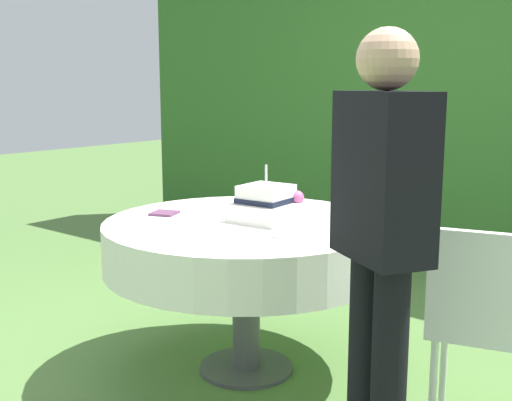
{
  "coord_description": "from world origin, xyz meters",
  "views": [
    {
      "loc": [
        1.96,
        -2.37,
        1.43
      ],
      "look_at": [
        0.04,
        0.03,
        0.87
      ],
      "focal_mm": 45.72,
      "sensor_mm": 36.0,
      "label": 1
    }
  ],
  "objects": [
    {
      "name": "serving_plate_near",
      "position": [
        0.34,
        -0.14,
        0.77
      ],
      "size": [
        0.12,
        0.12,
        0.01
      ],
      "primitive_type": "cylinder",
      "color": "white",
      "rests_on": "cake_table"
    },
    {
      "name": "standing_person",
      "position": [
        0.97,
        -0.47,
        0.93
      ],
      "size": [
        0.41,
        0.36,
        1.6
      ],
      "color": "black",
      "rests_on": "ground_plane"
    },
    {
      "name": "wedding_cake",
      "position": [
        0.08,
        0.07,
        0.84
      ],
      "size": [
        0.31,
        0.31,
        0.27
      ],
      "color": "white",
      "rests_on": "cake_table"
    },
    {
      "name": "napkin_stack",
      "position": [
        -0.42,
        -0.14,
        0.77
      ],
      "size": [
        0.16,
        0.16,
        0.01
      ],
      "primitive_type": "cube",
      "rotation": [
        0.0,
        0.0,
        0.37
      ],
      "color": "#603856",
      "rests_on": "cake_table"
    },
    {
      "name": "garden_chair",
      "position": [
        1.14,
        0.05,
        0.54
      ],
      "size": [
        0.49,
        0.49,
        0.89
      ],
      "color": "white",
      "rests_on": "ground_plane"
    },
    {
      "name": "serving_plate_far",
      "position": [
        -0.17,
        0.36,
        0.77
      ],
      "size": [
        0.12,
        0.12,
        0.01
      ],
      "primitive_type": "cylinder",
      "color": "white",
      "rests_on": "cake_table"
    },
    {
      "name": "ground_plane",
      "position": [
        0.0,
        0.0,
        0.0
      ],
      "size": [
        20.0,
        20.0,
        0.0
      ],
      "primitive_type": "plane",
      "color": "#547A3D"
    },
    {
      "name": "foliage_hedge",
      "position": [
        0.0,
        2.58,
        1.38
      ],
      "size": [
        6.06,
        0.6,
        2.76
      ],
      "primitive_type": "cube",
      "color": "#336628",
      "rests_on": "ground_plane"
    },
    {
      "name": "cake_table",
      "position": [
        0.0,
        0.0,
        0.65
      ],
      "size": [
        1.38,
        1.38,
        0.77
      ],
      "color": "#4C4C51",
      "rests_on": "ground_plane"
    }
  ]
}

